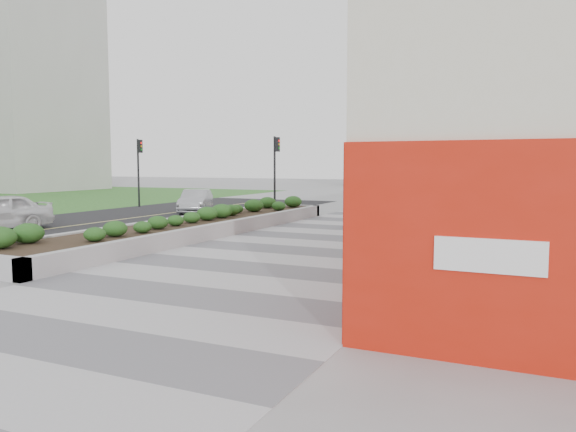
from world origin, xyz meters
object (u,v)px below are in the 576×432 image
traffic_signal_near (276,162)px  car_silver (196,201)px  planter (195,223)px  traffic_signal_far (139,162)px  skateboarder (349,211)px

traffic_signal_near → car_silver: 4.94m
planter → traffic_signal_far: traffic_signal_far is taller
planter → traffic_signal_near: (-1.73, 10.50, 2.34)m
traffic_signal_far → traffic_signal_near: bearing=3.1°
traffic_signal_far → car_silver: traffic_signal_far is taller
skateboarder → planter: bearing=-129.1°
traffic_signal_far → car_silver: bearing=-21.8°
traffic_signal_far → car_silver: (5.71, -2.28, -2.12)m
planter → car_silver: car_silver is taller
traffic_signal_near → skateboarder: 8.90m
skateboarder → car_silver: 10.30m
traffic_signal_near → traffic_signal_far: (-9.20, -0.50, 0.00)m
traffic_signal_near → planter: bearing=-80.7°
traffic_signal_far → skateboarder: traffic_signal_far is taller
planter → traffic_signal_far: size_ratio=4.29×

